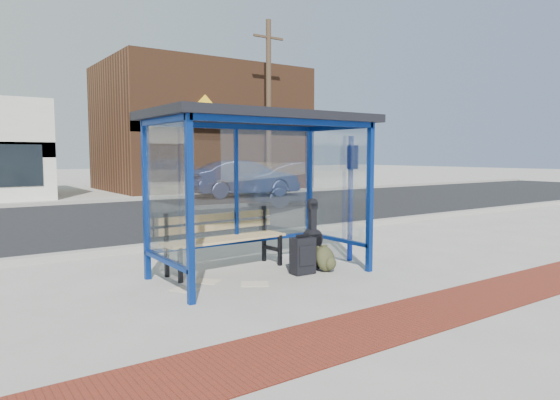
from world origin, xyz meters
TOP-DOWN VIEW (x-y plane):
  - ground at (0.00, 0.00)m, footprint 120.00×120.00m
  - brick_paver_strip at (0.00, -2.60)m, footprint 60.00×1.00m
  - curb_near at (0.00, 2.90)m, footprint 60.00×0.25m
  - street_asphalt at (0.00, 8.00)m, footprint 60.00×10.00m
  - curb_far at (0.00, 13.10)m, footprint 60.00×0.25m
  - far_sidewalk at (0.00, 15.00)m, footprint 60.00×4.00m
  - bus_shelter at (0.00, 0.07)m, footprint 3.30×1.80m
  - storefront_brown at (8.00, 18.49)m, footprint 10.00×7.08m
  - tree_right at (12.50, 22.00)m, footprint 3.60×3.60m
  - utility_pole_east at (9.00, 13.40)m, footprint 1.60×0.24m
  - bench at (-0.31, 0.62)m, footprint 2.04×0.61m
  - guitar_bag at (0.83, -0.18)m, footprint 0.40×0.15m
  - suitcase at (0.55, -0.30)m, footprint 0.36×0.24m
  - backpack at (0.94, -0.37)m, footprint 0.37×0.34m
  - sign_post at (1.81, 0.01)m, footprint 0.09×0.27m
  - newspaper_a at (-1.30, -0.10)m, footprint 0.40×0.43m
  - newspaper_b at (-0.37, -0.39)m, footprint 0.48×0.46m
  - newspaper_c at (-0.86, 0.12)m, footprint 0.44×0.46m
  - parked_car at (7.02, 12.36)m, footprint 4.85×2.06m
  - fire_hydrant at (10.72, 13.55)m, footprint 0.29×0.19m

SIDE VIEW (x-z plane):
  - ground at x=0.00m, z-range 0.00..0.00m
  - street_asphalt at x=0.00m, z-range 0.00..0.00m
  - newspaper_a at x=-1.30m, z-range 0.00..0.01m
  - newspaper_c at x=-0.86m, z-range 0.00..0.01m
  - newspaper_b at x=-0.37m, z-range 0.00..0.01m
  - far_sidewalk at x=0.00m, z-range 0.00..0.01m
  - brick_paver_strip at x=0.00m, z-range 0.00..0.01m
  - curb_near at x=0.00m, z-range 0.00..0.12m
  - curb_far at x=0.00m, z-range 0.00..0.12m
  - backpack at x=0.94m, z-range -0.01..0.40m
  - suitcase at x=0.55m, z-range -0.02..0.59m
  - fire_hydrant at x=10.72m, z-range 0.03..0.68m
  - guitar_bag at x=0.83m, z-range -0.14..0.92m
  - bench at x=-0.31m, z-range 0.06..1.02m
  - parked_car at x=7.02m, z-range 0.00..1.55m
  - sign_post at x=1.81m, z-range 0.13..2.26m
  - bus_shelter at x=0.00m, z-range 0.86..3.28m
  - storefront_brown at x=8.00m, z-range 0.00..6.40m
  - utility_pole_east at x=9.00m, z-range 0.11..8.11m
  - tree_right at x=12.50m, z-range 1.94..8.97m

